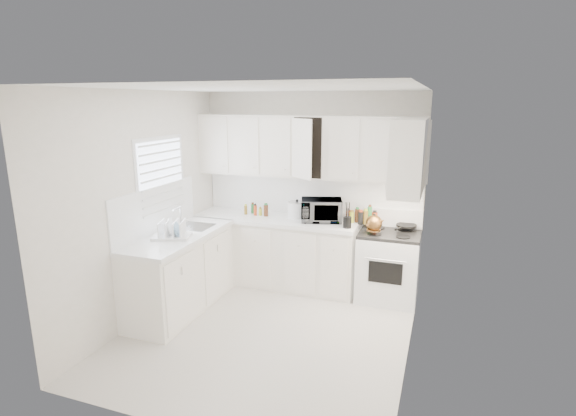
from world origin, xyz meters
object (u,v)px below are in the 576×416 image
at_px(microwave, 321,208).
at_px(utensil_crock, 347,215).
at_px(stove, 389,257).
at_px(dish_rack, 171,228).
at_px(rice_cooker, 297,208).
at_px(tea_kettle, 374,222).

distance_m(microwave, utensil_crock, 0.44).
bearing_deg(stove, utensil_crock, -162.40).
bearing_deg(utensil_crock, dish_rack, -149.53).
xyz_separation_m(microwave, rice_cooker, (-0.35, 0.06, -0.05)).
bearing_deg(utensil_crock, tea_kettle, 1.11).
relative_size(rice_cooker, utensil_crock, 0.74).
bearing_deg(tea_kettle, rice_cooker, -173.93).
bearing_deg(tea_kettle, utensil_crock, -159.10).
bearing_deg(stove, rice_cooker, 174.81).
bearing_deg(tea_kettle, stove, 61.42).
distance_m(microwave, dish_rack, 1.92).
height_order(utensil_crock, dish_rack, utensil_crock).
xyz_separation_m(stove, rice_cooker, (-1.25, 0.10, 0.50)).
distance_m(microwave, rice_cooker, 0.36).
bearing_deg(dish_rack, microwave, 22.25).
bearing_deg(microwave, utensil_crock, -44.90).
bearing_deg(stove, microwave, 177.10).
height_order(stove, dish_rack, dish_rack).
bearing_deg(utensil_crock, rice_cooker, 160.19).
distance_m(stove, dish_rack, 2.68).
bearing_deg(microwave, dish_rack, -155.63).
relative_size(microwave, utensil_crock, 1.56).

